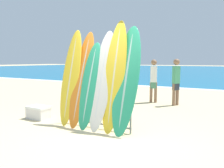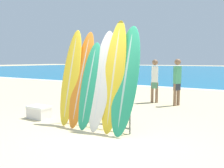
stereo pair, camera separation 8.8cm
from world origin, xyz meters
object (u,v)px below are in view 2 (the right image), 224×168
object	(u,v)px
cooler_box	(39,112)
surfboard_slot_3	(102,80)
surfboard_slot_2	(90,85)
surfboard_slot_0	(71,77)
surfboard_slot_5	(126,79)
surfboard_slot_4	(114,76)
person_near_water	(177,80)
surfboard_rack	(95,107)
surfboard_slot_1	(82,78)
person_mid_beach	(155,79)

from	to	relation	value
cooler_box	surfboard_slot_3	bearing A→B (deg)	2.42
surfboard_slot_3	surfboard_slot_2	bearing A→B (deg)	-171.10
surfboard_slot_0	surfboard_slot_5	world-z (taller)	surfboard_slot_5
surfboard_slot_2	surfboard_slot_3	bearing A→B (deg)	8.90
surfboard_slot_0	surfboard_slot_4	distance (m)	1.25
person_near_water	surfboard_rack	bearing A→B (deg)	-163.74
surfboard_slot_2	surfboard_slot_3	distance (m)	0.34
surfboard_slot_2	surfboard_slot_1	bearing A→B (deg)	167.61
surfboard_slot_2	surfboard_rack	bearing A→B (deg)	3.98
surfboard_slot_1	cooler_box	xyz separation A→B (m)	(-1.46, -0.10, -1.01)
surfboard_slot_1	surfboard_slot_0	bearing A→B (deg)	-177.37
surfboard_rack	surfboard_slot_5	distance (m)	1.04
surfboard_slot_4	surfboard_slot_5	bearing A→B (deg)	-0.01
surfboard_slot_5	person_mid_beach	world-z (taller)	surfboard_slot_5
surfboard_slot_3	person_mid_beach	distance (m)	3.81
surfboard_slot_1	surfboard_slot_5	size ratio (longest dim) A/B	0.98
surfboard_rack	person_mid_beach	size ratio (longest dim) A/B	1.12
surfboard_slot_1	surfboard_slot_4	distance (m)	0.92
surfboard_slot_2	person_near_water	bearing A→B (deg)	71.81
person_near_water	person_mid_beach	world-z (taller)	person_near_water
cooler_box	person_near_water	bearing A→B (deg)	51.60
cooler_box	surfboard_rack	bearing A→B (deg)	1.48
person_near_water	surfboard_slot_5	bearing A→B (deg)	-152.14
surfboard_slot_3	cooler_box	xyz separation A→B (m)	(-2.05, -0.09, -1.00)
surfboard_slot_4	surfboard_slot_5	distance (m)	0.31
surfboard_slot_1	cooler_box	world-z (taller)	surfboard_slot_1
surfboard_slot_4	cooler_box	bearing A→B (deg)	-177.45
surfboard_rack	cooler_box	bearing A→B (deg)	-178.52
surfboard_rack	person_mid_beach	world-z (taller)	person_mid_beach
person_near_water	cooler_box	bearing A→B (deg)	173.85
surfboard_slot_3	person_mid_beach	bearing A→B (deg)	89.87
surfboard_slot_3	cooler_box	distance (m)	2.29
surfboard_slot_4	person_mid_beach	bearing A→B (deg)	94.73
surfboard_slot_2	surfboard_slot_4	distance (m)	0.68
surfboard_slot_0	surfboard_slot_2	size ratio (longest dim) A/B	1.16
surfboard_slot_4	surfboard_slot_5	xyz separation A→B (m)	(0.30, -0.00, -0.07)
surfboard_slot_0	surfboard_slot_3	distance (m)	0.93
surfboard_slot_3	surfboard_slot_4	world-z (taller)	surfboard_slot_4
surfboard_slot_0	person_mid_beach	bearing A→B (deg)	76.15
surfboard_slot_5	surfboard_slot_1	bearing A→B (deg)	-179.75
surfboard_slot_4	person_mid_beach	world-z (taller)	surfboard_slot_4
surfboard_slot_5	person_mid_beach	bearing A→B (deg)	99.20
person_mid_beach	surfboard_slot_0	bearing A→B (deg)	-118.31
surfboard_slot_1	cooler_box	size ratio (longest dim) A/B	3.82
surfboard_slot_1	surfboard_slot_2	xyz separation A→B (m)	(0.28, -0.06, -0.14)
surfboard_slot_0	surfboard_slot_4	xyz separation A→B (m)	(1.25, 0.02, 0.07)
surfboard_slot_1	person_near_water	xyz separation A→B (m)	(1.49, 3.63, -0.26)
surfboard_slot_2	surfboard_slot_3	xyz separation A→B (m)	(0.31, 0.05, 0.14)
surfboard_rack	surfboard_slot_2	bearing A→B (deg)	-176.02
surfboard_slot_0	person_mid_beach	world-z (taller)	surfboard_slot_0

